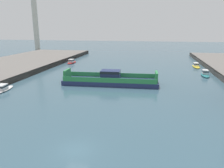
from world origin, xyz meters
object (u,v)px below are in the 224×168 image
object	(u,v)px
chain_ferry	(111,80)
moored_boat_mid_right	(3,88)
moored_boat_far_left	(72,62)
moored_boat_upstream_a	(196,65)
smokestack_distant_a	(35,17)
moored_boat_mid_left	(205,74)

from	to	relation	value
chain_ferry	moored_boat_mid_right	distance (m)	23.96
moored_boat_far_left	moored_boat_upstream_a	xyz separation A→B (m)	(45.50, 0.50, -0.06)
chain_ferry	smokestack_distant_a	xyz separation A→B (m)	(-60.28, 73.91, 18.22)
moored_boat_mid_right	moored_boat_far_left	bearing A→B (deg)	88.43
moored_boat_mid_left	moored_boat_upstream_a	world-z (taller)	moored_boat_mid_left
chain_ferry	smokestack_distant_a	world-z (taller)	smokestack_distant_a
moored_boat_mid_left	moored_boat_upstream_a	size ratio (longest dim) A/B	0.87
moored_boat_mid_right	moored_boat_far_left	size ratio (longest dim) A/B	1.06
moored_boat_mid_left	smokestack_distant_a	size ratio (longest dim) A/B	0.18
moored_boat_mid_right	moored_boat_far_left	distance (m)	38.17
moored_boat_far_left	moored_boat_upstream_a	size ratio (longest dim) A/B	0.87
moored_boat_upstream_a	smokestack_distant_a	bearing A→B (deg)	152.04
moored_boat_mid_left	moored_boat_far_left	distance (m)	47.56
chain_ferry	moored_boat_upstream_a	xyz separation A→B (m)	(24.71, 28.80, -0.52)
moored_boat_mid_left	moored_boat_far_left	world-z (taller)	moored_boat_mid_left
moored_boat_mid_left	moored_boat_upstream_a	bearing A→B (deg)	89.52
moored_boat_mid_right	moored_boat_far_left	xyz separation A→B (m)	(1.04, 38.15, 0.04)
moored_boat_mid_left	moored_boat_upstream_a	xyz separation A→B (m)	(0.12, 14.75, -0.10)
moored_boat_mid_left	moored_boat_mid_right	size ratio (longest dim) A/B	0.94
chain_ferry	moored_boat_far_left	xyz separation A→B (m)	(-20.79, 28.30, -0.46)
chain_ferry	moored_boat_mid_left	xyz separation A→B (m)	(24.58, 14.05, -0.42)
chain_ferry	moored_boat_upstream_a	size ratio (longest dim) A/B	3.03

